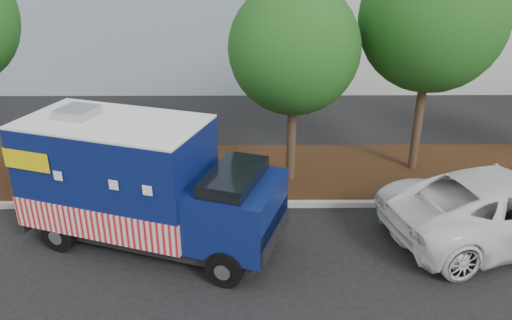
{
  "coord_description": "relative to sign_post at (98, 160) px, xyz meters",
  "views": [
    {
      "loc": [
        0.46,
        -10.56,
        6.7
      ],
      "look_at": [
        0.54,
        0.6,
        1.75
      ],
      "focal_mm": 35.0,
      "sensor_mm": 36.0,
      "label": 1
    }
  ],
  "objects": [
    {
      "name": "ground",
      "position": [
        3.76,
        -1.9,
        -1.2
      ],
      "size": [
        120.0,
        120.0,
        0.0
      ],
      "primitive_type": "plane",
      "color": "black",
      "rests_on": "ground"
    },
    {
      "name": "curb",
      "position": [
        3.76,
        -0.5,
        -1.12
      ],
      "size": [
        120.0,
        0.18,
        0.15
      ],
      "primitive_type": "cube",
      "color": "#9E9E99",
      "rests_on": "ground"
    },
    {
      "name": "mulch_strip",
      "position": [
        3.76,
        1.6,
        -1.12
      ],
      "size": [
        120.0,
        4.0,
        0.15
      ],
      "primitive_type": "cube",
      "color": "black",
      "rests_on": "ground"
    },
    {
      "name": "tree_b",
      "position": [
        5.35,
        0.97,
        2.8
      ],
      "size": [
        3.57,
        3.57,
        5.8
      ],
      "color": "#38281C",
      "rests_on": "ground"
    },
    {
      "name": "tree_c",
      "position": [
        9.22,
        1.72,
        3.46
      ],
      "size": [
        4.07,
        4.07,
        6.7
      ],
      "color": "#38281C",
      "rests_on": "ground"
    },
    {
      "name": "sign_post",
      "position": [
        0.0,
        0.0,
        0.0
      ],
      "size": [
        0.06,
        0.06,
        2.4
      ],
      "primitive_type": "cube",
      "color": "#473828",
      "rests_on": "ground"
    },
    {
      "name": "food_truck",
      "position": [
        1.58,
        -2.09,
        0.25
      ],
      "size": [
        6.45,
        4.02,
        3.21
      ],
      "rotation": [
        0.0,
        0.0,
        -0.33
      ],
      "color": "black",
      "rests_on": "ground"
    },
    {
      "name": "white_car",
      "position": [
        10.34,
        -2.02,
        -0.36
      ],
      "size": [
        6.51,
        4.17,
        1.67
      ],
      "primitive_type": "imported",
      "rotation": [
        0.0,
        0.0,
        1.82
      ],
      "color": "white",
      "rests_on": "ground"
    }
  ]
}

